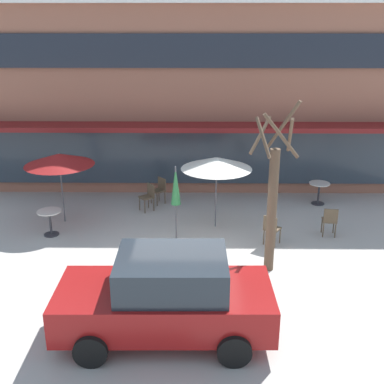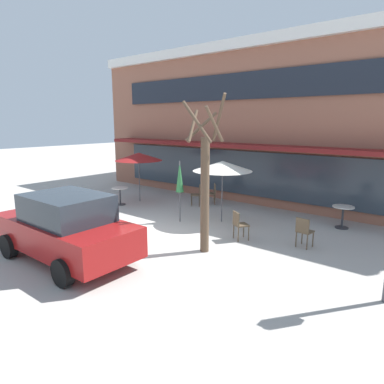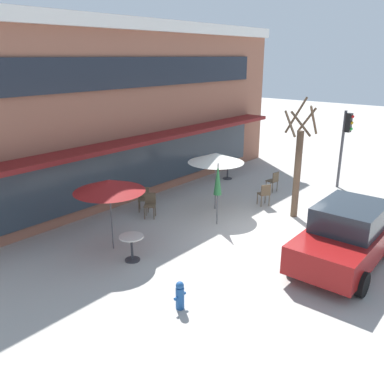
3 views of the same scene
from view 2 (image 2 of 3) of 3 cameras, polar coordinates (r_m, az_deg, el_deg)
name	(u,v)px [view 2 (image 2 of 3)]	position (r m, az deg, el deg)	size (l,w,h in m)	color
ground_plane	(147,238)	(10.81, -7.46, -7.62)	(80.00, 80.00, 0.00)	#ADA8A0
building_facade	(288,123)	(18.48, 15.73, 11.04)	(18.10, 9.10, 6.95)	#935B47
cafe_table_near_wall	(343,213)	(12.61, 23.84, -3.27)	(0.70, 0.70, 0.76)	#333338
cafe_table_streetside	(120,193)	(15.09, -11.91, -0.18)	(0.70, 0.70, 0.76)	#333338
patio_umbrella_green_folded	(139,157)	(15.41, -8.89, 5.85)	(2.10, 2.10, 2.20)	#4C4C51
patio_umbrella_cream_folded	(180,177)	(12.05, -2.06, 2.49)	(0.28, 0.28, 2.20)	#4C4C51
patio_umbrella_corner_open	(222,166)	(12.04, 5.11, 4.34)	(2.10, 2.10, 2.20)	#4C4C51
cafe_chair_0	(239,223)	(10.51, 7.84, -5.19)	(0.55, 0.55, 0.89)	brown
cafe_chair_1	(304,230)	(10.29, 18.15, -6.05)	(0.44, 0.44, 0.89)	brown
cafe_chair_2	(212,192)	(14.94, 3.42, -0.02)	(0.56, 0.56, 0.89)	brown
cafe_chair_3	(197,194)	(14.62, 0.88, -0.27)	(0.56, 0.56, 0.89)	brown
parked_sedan	(66,227)	(9.43, -20.26, -5.55)	(4.22, 2.06, 1.76)	maroon
street_tree	(205,184)	(9.19, 2.17, 1.36)	(1.21, 1.13, 4.26)	brown
fire_hydrant	(53,205)	(14.44, -22.17, -2.00)	(0.36, 0.20, 0.71)	#1E4C8C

